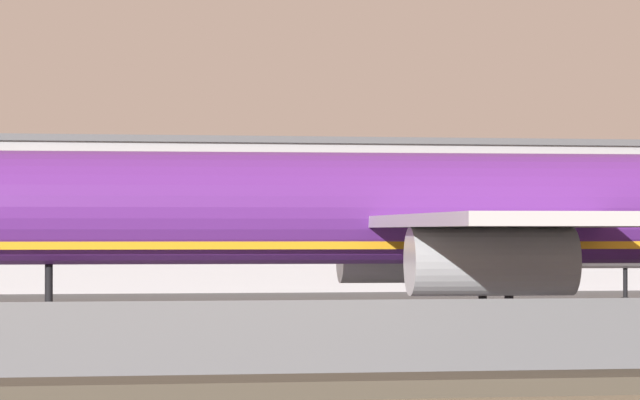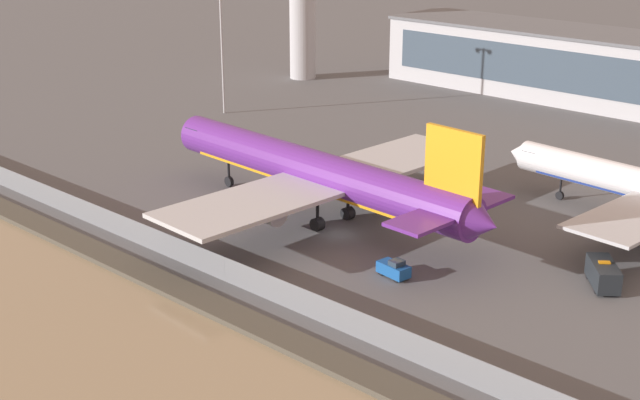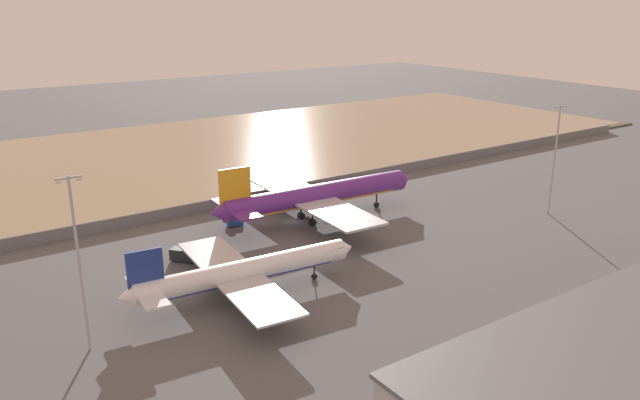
# 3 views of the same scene
# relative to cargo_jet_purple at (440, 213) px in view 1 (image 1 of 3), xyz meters

# --- Properties ---
(ground_plane) EXTENTS (500.00, 500.00, 0.00)m
(ground_plane) POSITION_rel_cargo_jet_purple_xyz_m (4.71, -1.93, -5.29)
(ground_plane) COLOR #565659
(cargo_jet_purple) EXTENTS (48.20, 41.40, 13.85)m
(cargo_jet_purple) POSITION_rel_cargo_jet_purple_xyz_m (0.00, 0.00, 0.00)
(cargo_jet_purple) COLOR #602889
(cargo_jet_purple) RESTS_ON ground
(terminal_building) EXTENTS (78.88, 16.58, 11.70)m
(terminal_building) POSITION_rel_cargo_jet_purple_xyz_m (-2.09, 72.35, 0.58)
(terminal_building) COLOR #B2B2B7
(terminal_building) RESTS_ON ground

